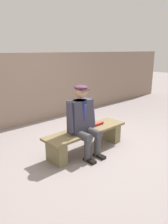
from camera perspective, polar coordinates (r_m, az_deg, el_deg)
ground_plane at (r=4.28m, az=0.62°, el=-9.84°), size 30.00×30.00×0.00m
bench at (r=4.16m, az=0.63°, el=-6.43°), size 1.73×0.48×0.42m
seated_man at (r=3.88m, az=-0.33°, el=-1.80°), size 0.61×0.62×1.27m
rolled_magazine at (r=4.32m, az=3.64°, el=-3.11°), size 0.29×0.07×0.06m
stadium_wall at (r=5.80m, az=-15.13°, el=5.78°), size 12.00×0.24×1.79m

